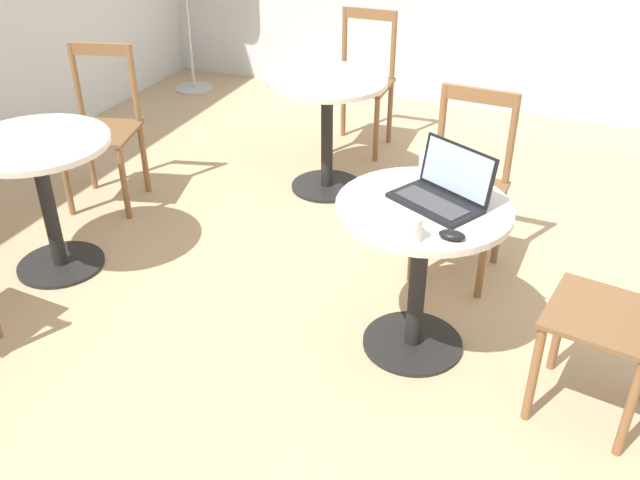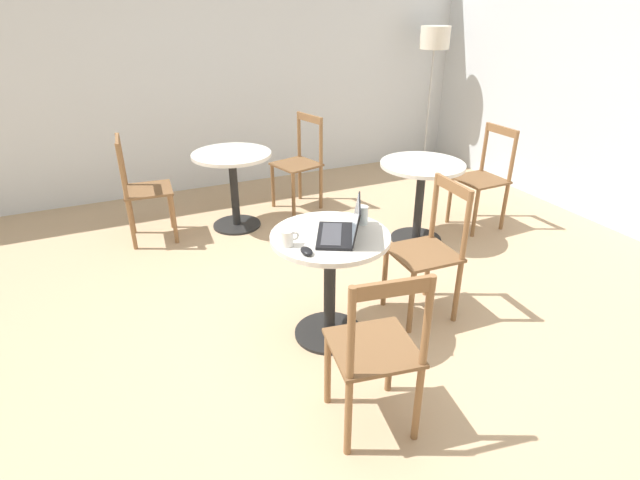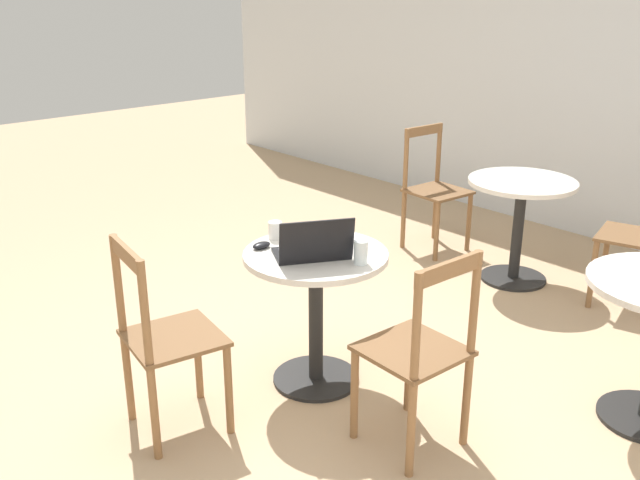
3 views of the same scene
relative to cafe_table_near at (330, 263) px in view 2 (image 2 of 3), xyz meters
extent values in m
plane|color=tan|center=(-0.09, -0.12, -0.52)|extent=(16.00, 16.00, 0.00)
cube|color=silver|center=(-0.09, 3.11, 0.83)|extent=(9.40, 0.06, 2.70)
cylinder|color=black|center=(0.00, 0.00, -0.51)|extent=(0.45, 0.45, 0.02)
cylinder|color=black|center=(0.00, 0.00, -0.17)|extent=(0.07, 0.07, 0.66)
cylinder|color=silver|center=(0.00, 0.00, 0.17)|extent=(0.71, 0.71, 0.03)
cylinder|color=black|center=(1.31, 0.93, -0.51)|extent=(0.45, 0.45, 0.02)
cylinder|color=black|center=(1.31, 0.93, -0.17)|extent=(0.07, 0.07, 0.66)
cylinder|color=silver|center=(1.31, 0.93, 0.17)|extent=(0.71, 0.71, 0.03)
cylinder|color=black|center=(-0.07, 1.89, -0.51)|extent=(0.45, 0.45, 0.02)
cylinder|color=black|center=(-0.07, 1.89, -0.17)|extent=(0.07, 0.07, 0.66)
cylinder|color=silver|center=(-0.07, 1.89, 0.17)|extent=(0.71, 0.71, 0.03)
cylinder|color=brown|center=(-0.27, -0.54, -0.30)|extent=(0.04, 0.04, 0.45)
cylinder|color=brown|center=(0.08, -0.59, -0.30)|extent=(0.04, 0.04, 0.45)
cylinder|color=brown|center=(-0.33, -0.88, -0.30)|extent=(0.04, 0.04, 0.45)
cylinder|color=brown|center=(0.02, -0.94, -0.30)|extent=(0.04, 0.04, 0.45)
cube|color=brown|center=(-0.12, -0.74, -0.06)|extent=(0.46, 0.46, 0.02)
cylinder|color=brown|center=(-0.33, -0.88, 0.18)|extent=(0.04, 0.04, 0.46)
cylinder|color=brown|center=(0.02, -0.94, 0.18)|extent=(0.04, 0.04, 0.46)
cube|color=brown|center=(-0.15, -0.91, 0.37)|extent=(0.38, 0.09, 0.07)
cylinder|color=brown|center=(0.48, -0.20, -0.30)|extent=(0.04, 0.04, 0.45)
cylinder|color=brown|center=(0.50, 0.15, -0.30)|extent=(0.04, 0.04, 0.45)
cylinder|color=brown|center=(0.83, -0.21, -0.30)|extent=(0.04, 0.04, 0.45)
cylinder|color=brown|center=(0.85, 0.14, -0.30)|extent=(0.04, 0.04, 0.45)
cube|color=brown|center=(0.66, -0.03, -0.06)|extent=(0.42, 0.42, 0.02)
cylinder|color=brown|center=(0.83, -0.21, 0.18)|extent=(0.04, 0.04, 0.46)
cylinder|color=brown|center=(0.85, 0.14, 0.18)|extent=(0.04, 0.04, 0.46)
cube|color=brown|center=(0.84, -0.04, 0.37)|extent=(0.04, 0.38, 0.07)
cylinder|color=brown|center=(1.82, 0.78, -0.30)|extent=(0.04, 0.04, 0.45)
cylinder|color=brown|center=(1.81, 1.13, -0.30)|extent=(0.04, 0.04, 0.45)
cylinder|color=brown|center=(2.17, 0.79, -0.30)|extent=(0.04, 0.04, 0.45)
cylinder|color=brown|center=(2.15, 1.14, -0.30)|extent=(0.04, 0.04, 0.45)
cube|color=brown|center=(1.99, 0.96, -0.06)|extent=(0.41, 0.41, 0.02)
cylinder|color=brown|center=(2.17, 0.79, 0.18)|extent=(0.04, 0.04, 0.46)
cylinder|color=brown|center=(2.15, 1.14, 0.18)|extent=(0.04, 0.04, 0.46)
cube|color=brown|center=(2.16, 0.96, 0.37)|extent=(0.04, 0.38, 0.07)
cylinder|color=brown|center=(-0.63, 2.11, -0.30)|extent=(0.04, 0.04, 0.45)
cylinder|color=brown|center=(-0.65, 1.76, -0.30)|extent=(0.04, 0.04, 0.45)
cylinder|color=brown|center=(-0.98, 2.14, -0.30)|extent=(0.04, 0.04, 0.45)
cylinder|color=brown|center=(-1.00, 1.79, -0.30)|extent=(0.04, 0.04, 0.45)
cube|color=brown|center=(-0.82, 1.95, -0.06)|extent=(0.43, 0.43, 0.02)
cylinder|color=brown|center=(-0.98, 2.14, 0.18)|extent=(0.04, 0.04, 0.46)
cylinder|color=brown|center=(-1.00, 1.79, 0.18)|extent=(0.04, 0.04, 0.46)
cube|color=brown|center=(-0.99, 1.96, 0.37)|extent=(0.05, 0.38, 0.07)
cylinder|color=brown|center=(0.51, 1.87, -0.30)|extent=(0.04, 0.04, 0.45)
cylinder|color=brown|center=(0.41, 2.21, -0.30)|extent=(0.04, 0.04, 0.45)
cylinder|color=brown|center=(0.84, 1.96, -0.30)|extent=(0.04, 0.04, 0.45)
cylinder|color=brown|center=(0.75, 2.30, -0.30)|extent=(0.04, 0.04, 0.45)
cube|color=brown|center=(0.63, 2.08, -0.06)|extent=(0.49, 0.49, 0.02)
cylinder|color=brown|center=(0.84, 1.96, 0.18)|extent=(0.04, 0.04, 0.46)
cylinder|color=brown|center=(0.75, 2.30, 0.18)|extent=(0.04, 0.04, 0.46)
cube|color=brown|center=(0.80, 2.13, 0.37)|extent=(0.12, 0.37, 0.07)
cylinder|color=#B7B7B7|center=(2.62, 2.68, -0.51)|extent=(0.31, 0.31, 0.02)
cylinder|color=#B7B7B7|center=(2.62, 2.68, 0.19)|extent=(0.02, 0.02, 1.42)
cylinder|color=beige|center=(2.62, 2.68, 1.02)|extent=(0.34, 0.34, 0.25)
cube|color=black|center=(0.01, -0.04, 0.20)|extent=(0.35, 0.41, 0.02)
cube|color=#38383D|center=(-0.01, -0.03, 0.21)|extent=(0.24, 0.32, 0.00)
cube|color=black|center=(0.12, -0.10, 0.31)|extent=(0.21, 0.33, 0.20)
cube|color=#9EB2C6|center=(0.11, -0.09, 0.31)|extent=(0.18, 0.30, 0.18)
ellipsoid|color=black|center=(-0.22, -0.16, 0.21)|extent=(0.06, 0.10, 0.03)
cylinder|color=silver|center=(-0.28, -0.03, 0.24)|extent=(0.07, 0.07, 0.09)
torus|color=silver|center=(-0.23, -0.03, 0.24)|extent=(0.05, 0.01, 0.05)
cylinder|color=silver|center=(0.25, 0.06, 0.25)|extent=(0.07, 0.07, 0.11)
camera|label=1|loc=(-2.48, -0.55, 1.53)|focal=40.00mm
camera|label=2|loc=(-1.15, -2.37, 1.45)|focal=28.00mm
camera|label=3|loc=(2.42, -2.15, 1.45)|focal=40.00mm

